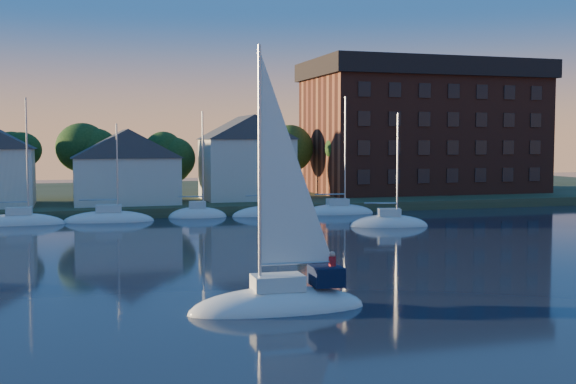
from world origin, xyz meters
name	(u,v)px	position (x,y,z in m)	size (l,w,h in m)	color
ground	(419,356)	(0.00, 0.00, 0.00)	(260.00, 260.00, 0.00)	black
shoreline_land	(161,199)	(0.00, 75.00, 0.00)	(160.00, 50.00, 2.00)	#364126
wooden_dock	(189,215)	(0.00, 52.00, 0.00)	(120.00, 3.00, 1.00)	brown
clubhouse_centre	(126,166)	(-6.00, 57.00, 5.13)	(11.55, 8.40, 8.08)	white
clubhouse_east	(246,157)	(8.00, 59.00, 6.00)	(10.50, 8.40, 9.80)	white
condo_block	(423,126)	(34.00, 64.95, 9.79)	(31.00, 17.00, 17.40)	brown
tree_line	(190,146)	(2.00, 63.00, 7.18)	(93.40, 5.40, 8.90)	#39281A
moored_fleet	(69,221)	(-12.00, 49.00, 0.10)	(63.50, 2.40, 12.05)	white
hero_sailboat	(281,298)	(-2.81, 8.29, 0.56)	(8.45, 2.99, 13.20)	white
drifting_sailboat_right	(389,225)	(15.99, 36.86, 0.10)	(7.58, 4.19, 11.46)	white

